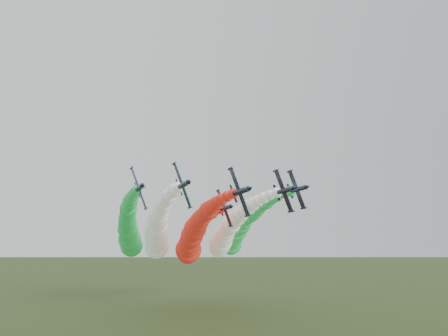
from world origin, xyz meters
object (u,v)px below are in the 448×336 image
(jet_inner_left, at_px, (157,232))
(jet_lead, at_px, (193,239))
(jet_inner_right, at_px, (226,234))
(jet_trail, at_px, (191,241))
(jet_outer_right, at_px, (239,230))
(jet_outer_left, at_px, (130,232))

(jet_inner_left, bearing_deg, jet_lead, -43.42)
(jet_inner_right, relative_size, jet_trail, 1.00)
(jet_outer_right, xyz_separation_m, jet_trail, (-16.24, 10.26, -3.99))
(jet_inner_right, bearing_deg, jet_outer_right, 43.55)
(jet_inner_right, bearing_deg, jet_outer_left, 160.24)
(jet_lead, relative_size, jet_inner_left, 0.99)
(jet_trail, bearing_deg, jet_inner_right, -64.78)
(jet_outer_left, distance_m, jet_trail, 25.14)
(jet_outer_right, bearing_deg, jet_inner_right, -136.45)
(jet_lead, distance_m, jet_outer_right, 28.73)
(jet_outer_left, bearing_deg, jet_trail, 14.01)
(jet_lead, distance_m, jet_inner_left, 13.69)
(jet_lead, xyz_separation_m, jet_inner_left, (-9.80, 9.27, 2.34))
(jet_lead, xyz_separation_m, jet_inner_right, (14.97, 9.54, 1.91))
(jet_outer_left, xyz_separation_m, jet_outer_right, (40.47, -4.22, 1.03))
(jet_outer_right, bearing_deg, jet_lead, -143.30)
(jet_inner_right, bearing_deg, jet_lead, -147.48)
(jet_outer_right, height_order, jet_trail, jet_outer_right)
(jet_inner_left, xyz_separation_m, jet_trail, (16.40, 18.03, -2.67))
(jet_inner_left, relative_size, jet_outer_left, 1.00)
(jet_lead, height_order, jet_trail, jet_lead)
(jet_lead, bearing_deg, jet_outer_right, 36.70)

